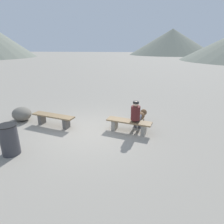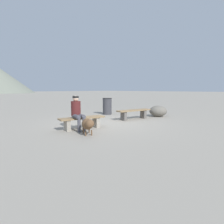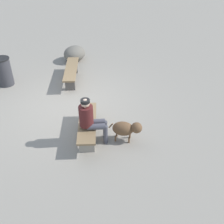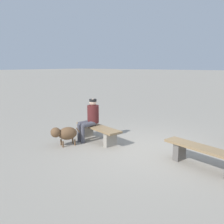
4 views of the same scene
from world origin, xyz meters
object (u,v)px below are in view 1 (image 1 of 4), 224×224
object	(u,v)px
seated_person	(136,114)
trash_bin	(9,140)
bench_left	(53,118)
boulder	(22,114)
bench_right	(129,124)
dog	(141,115)

from	to	relation	value
seated_person	trash_bin	distance (m)	4.28
bench_left	trash_bin	world-z (taller)	trash_bin
bench_left	trash_bin	bearing A→B (deg)	-85.17
trash_bin	boulder	distance (m)	2.91
seated_person	boulder	size ratio (longest dim) A/B	1.32
seated_person	trash_bin	bearing A→B (deg)	-138.12
trash_bin	boulder	bearing A→B (deg)	116.52
bench_left	boulder	bearing A→B (deg)	-179.29
bench_right	bench_left	bearing A→B (deg)	-167.68
bench_right	dog	bearing A→B (deg)	76.85
dog	trash_bin	bearing A→B (deg)	153.49
bench_left	boulder	size ratio (longest dim) A/B	2.02
seated_person	dog	xyz separation A→B (m)	(0.20, 0.85, -0.36)
bench_left	bench_right	world-z (taller)	bench_left
bench_left	seated_person	world-z (taller)	seated_person
trash_bin	bench_left	bearing A→B (deg)	80.59
dog	boulder	size ratio (longest dim) A/B	0.82
seated_person	bench_right	bearing A→B (deg)	-160.34
bench_right	boulder	size ratio (longest dim) A/B	1.88
dog	trash_bin	world-z (taller)	trash_bin
bench_right	seated_person	distance (m)	0.48
bench_left	bench_right	size ratio (longest dim) A/B	1.07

